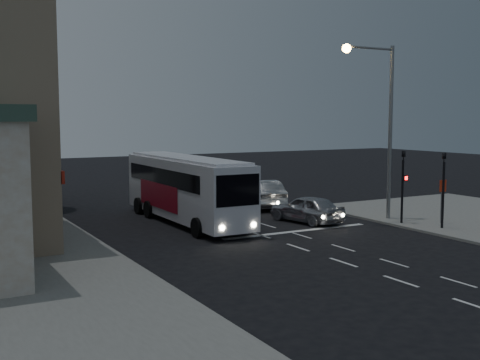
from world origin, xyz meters
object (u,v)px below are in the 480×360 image
car_sedan_c (181,180)px  streetlight (381,112)px  regulatory_sign (442,194)px  car_extra (158,172)px  street_tree (23,134)px  car_sedan_a (262,194)px  traffic_signal_main (403,178)px  car_sedan_b (212,184)px  tour_bus (186,187)px  traffic_signal_side (444,181)px  car_suv (307,209)px

car_sedan_c → streetlight: 19.14m
car_sedan_c → regulatory_sign: 21.28m
car_extra → street_tree: 17.51m
regulatory_sign → street_tree: bearing=138.9°
car_sedan_a → traffic_signal_main: (2.99, -8.72, 1.59)m
car_sedan_a → car_sedan_b: car_sedan_a is taller
car_extra → streetlight: streetlight is taller
car_sedan_b → streetlight: size_ratio=0.63×
car_sedan_a → car_sedan_c: (-0.60, 10.86, -0.15)m
car_sedan_c → street_tree: 13.86m
car_sedan_c → traffic_signal_main: traffic_signal_main is taller
traffic_signal_main → street_tree: bearing=138.0°
tour_bus → traffic_signal_side: 12.78m
street_tree → regulatory_sign: bearing=-41.1°
car_suv → street_tree: 16.91m
traffic_signal_side → streetlight: bearing=105.7°
traffic_signal_side → street_tree: (-16.51, 16.22, 2.08)m
streetlight → traffic_signal_side: bearing=-74.3°
regulatory_sign → streetlight: 5.18m
car_extra → traffic_signal_main: 25.93m
traffic_signal_side → street_tree: street_tree is taller
car_sedan_c → car_extra: bearing=-104.5°
traffic_signal_main → streetlight: bearing=100.2°
car_suv → traffic_signal_side: (4.43, -5.00, 1.70)m
tour_bus → car_suv: 6.38m
car_sedan_b → car_extra: car_sedan_b is taller
car_sedan_a → regulatory_sign: regulatory_sign is taller
streetlight → street_tree: bearing=140.5°
car_sedan_a → traffic_signal_main: traffic_signal_main is taller
car_sedan_b → regulatory_sign: 16.64m
tour_bus → traffic_signal_side: (9.93, -8.02, 0.57)m
car_sedan_c → car_suv: bearing=79.7°
traffic_signal_main → traffic_signal_side: same height
car_suv → traffic_signal_side: bearing=120.6°
car_sedan_c → traffic_signal_side: traffic_signal_side is taller
street_tree → traffic_signal_side: bearing=-44.5°
car_sedan_b → streetlight: 14.60m
car_sedan_b → regulatory_sign: size_ratio=2.59×
street_tree → car_extra: bearing=42.0°
car_extra → car_suv: bearing=100.3°
car_sedan_b → tour_bus: bearing=70.8°
traffic_signal_main → street_tree: street_tree is taller
car_sedan_a → traffic_signal_side: (3.69, -10.70, 1.59)m
tour_bus → car_sedan_b: bearing=56.3°
car_extra → street_tree: bearing=54.0°
car_suv → car_extra: car_extra is taller
car_sedan_c → street_tree: street_tree is taller
car_sedan_c → traffic_signal_side: 22.05m
car_suv → traffic_signal_side: 6.90m
car_extra → car_sedan_b: bearing=100.6°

